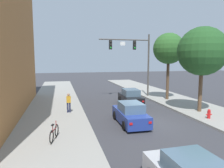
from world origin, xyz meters
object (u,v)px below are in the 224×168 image
object	(u,v)px
bicycle_leaning	(54,133)
traffic_signal_mast	(135,54)
street_tree_nearest	(202,51)
street_tree_second	(169,49)
pedestrian_sidewalk_left_walker	(69,102)
fire_hydrant	(209,114)
car_lead_black	(130,97)
car_following_blue	(130,114)

from	to	relation	value
bicycle_leaning	traffic_signal_mast	bearing A→B (deg)	52.31
street_tree_nearest	street_tree_second	distance (m)	5.73
street_tree_second	street_tree_nearest	bearing A→B (deg)	-90.27
pedestrian_sidewalk_left_walker	street_tree_nearest	size ratio (longest dim) A/B	0.23
fire_hydrant	street_tree_second	world-z (taller)	street_tree_second
car_lead_black	street_tree_nearest	bearing A→B (deg)	-46.03
car_following_blue	street_tree_nearest	size ratio (longest dim) A/B	0.59
fire_hydrant	street_tree_second	xyz separation A→B (m)	(0.77, 7.82, 5.31)
pedestrian_sidewalk_left_walker	car_following_blue	bearing A→B (deg)	-42.47
car_following_blue	bicycle_leaning	bearing A→B (deg)	-157.93
car_following_blue	pedestrian_sidewalk_left_walker	world-z (taller)	pedestrian_sidewalk_left_walker
car_following_blue	fire_hydrant	world-z (taller)	car_following_blue
car_following_blue	car_lead_black	bearing A→B (deg)	70.87
bicycle_leaning	street_tree_second	xyz separation A→B (m)	(12.19, 9.34, 5.28)
bicycle_leaning	fire_hydrant	xyz separation A→B (m)	(11.43, 1.52, -0.03)
bicycle_leaning	fire_hydrant	bearing A→B (deg)	7.60
fire_hydrant	car_lead_black	bearing A→B (deg)	119.53
pedestrian_sidewalk_left_walker	car_lead_black	bearing A→B (deg)	21.11
street_tree_second	car_following_blue	bearing A→B (deg)	-133.82
traffic_signal_mast	car_following_blue	world-z (taller)	traffic_signal_mast
traffic_signal_mast	car_following_blue	distance (m)	11.52
car_lead_black	street_tree_nearest	xyz separation A→B (m)	(4.68, -4.85, 4.60)
traffic_signal_mast	car_following_blue	size ratio (longest dim) A/B	1.76
fire_hydrant	bicycle_leaning	bearing A→B (deg)	-172.40
car_following_blue	bicycle_leaning	world-z (taller)	car_following_blue
fire_hydrant	street_tree_nearest	world-z (taller)	street_tree_nearest
traffic_signal_mast	fire_hydrant	world-z (taller)	traffic_signal_mast
pedestrian_sidewalk_left_walker	street_tree_second	size ratio (longest dim) A/B	0.22
car_following_blue	street_tree_second	distance (m)	11.20
street_tree_second	bicycle_leaning	bearing A→B (deg)	-142.54
fire_hydrant	street_tree_second	size ratio (longest dim) A/B	0.10
traffic_signal_mast	street_tree_nearest	world-z (taller)	traffic_signal_mast
bicycle_leaning	street_tree_nearest	world-z (taller)	street_tree_nearest
car_lead_black	bicycle_leaning	distance (m)	11.31
car_following_blue	fire_hydrant	distance (m)	6.18
traffic_signal_mast	pedestrian_sidewalk_left_walker	size ratio (longest dim) A/B	4.57
street_tree_nearest	street_tree_second	xyz separation A→B (m)	(0.03, 5.71, 0.49)
traffic_signal_mast	fire_hydrant	bearing A→B (deg)	-78.08
car_following_blue	traffic_signal_mast	bearing A→B (deg)	68.08
car_lead_black	street_tree_second	size ratio (longest dim) A/B	0.58
car_lead_black	bicycle_leaning	world-z (taller)	car_lead_black
car_following_blue	street_tree_second	world-z (taller)	street_tree_second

